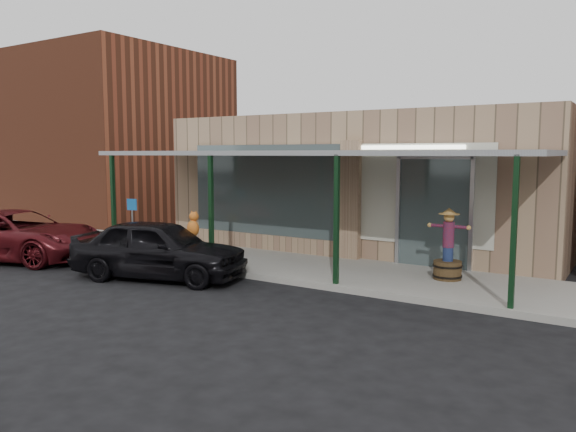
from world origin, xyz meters
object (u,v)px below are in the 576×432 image
Objects in this scene: barrel_pumpkin at (159,240)px; handicap_sign at (132,218)px; barrel_scarecrow at (448,255)px; car_maroon at (16,235)px; parked_sedan at (159,249)px.

barrel_pumpkin is 1.13m from handicap_sign.
barrel_scarecrow reaches higher than handicap_sign.
car_maroon is (-11.35, -3.53, 0.00)m from barrel_scarecrow.
car_maroon is at bearing -148.73° from barrel_scarecrow.
parked_sedan is 0.90× the size of car_maroon.
barrel_pumpkin is at bearing 30.32° from parked_sedan.
barrel_scarecrow is 0.36× the size of parked_sedan.
handicap_sign is at bearing -156.03° from barrel_scarecrow.
car_maroon is (-2.78, -2.83, 0.28)m from barrel_pumpkin.
parked_sedan reaches higher than car_maroon.
handicap_sign reaches higher than car_maroon.
barrel_pumpkin is 3.42m from parked_sedan.
barrel_scarecrow is at bearing -2.49° from handicap_sign.
barrel_pumpkin is at bearing 65.18° from handicap_sign.
parked_sedan is at bearing -139.35° from barrel_scarecrow.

